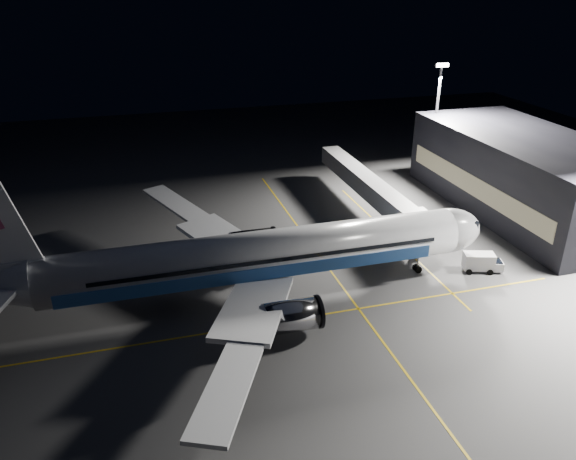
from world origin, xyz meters
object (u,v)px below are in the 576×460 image
at_px(safety_cone_a, 282,254).
at_px(safety_cone_c, 288,269).
at_px(jet_bridge, 372,189).
at_px(safety_cone_b, 215,260).
at_px(airliner, 250,257).
at_px(service_truck, 482,262).
at_px(baggage_tug, 241,259).
at_px(floodlight_mast_north, 437,111).

xyz_separation_m(safety_cone_a, safety_cone_c, (-0.36, -4.31, 0.03)).
xyz_separation_m(jet_bridge, safety_cone_b, (-25.72, -8.34, -4.27)).
bearing_deg(airliner, service_truck, -4.15).
height_order(baggage_tug, safety_cone_a, baggage_tug).
height_order(floodlight_mast_north, service_truck, floodlight_mast_north).
bearing_deg(jet_bridge, baggage_tug, -156.08).
relative_size(service_truck, safety_cone_c, 8.19).
bearing_deg(baggage_tug, safety_cone_c, -17.92).
distance_m(service_truck, safety_cone_a, 25.81).
height_order(jet_bridge, baggage_tug, jet_bridge).
height_order(airliner, safety_cone_c, airliner).
distance_m(airliner, jet_bridge, 29.31).
bearing_deg(floodlight_mast_north, safety_cone_b, -153.00).
height_order(jet_bridge, safety_cone_b, jet_bridge).
distance_m(jet_bridge, safety_cone_a, 19.60).
height_order(airliner, baggage_tug, airliner).
bearing_deg(safety_cone_c, airliner, -141.16).
bearing_deg(service_truck, jet_bridge, 125.36).
relative_size(airliner, safety_cone_b, 97.73).
relative_size(airliner, baggage_tug, 22.52).
distance_m(jet_bridge, safety_cone_c, 22.19).
bearing_deg(safety_cone_b, service_truck, -20.26).
bearing_deg(safety_cone_a, jet_bridge, 28.18).
bearing_deg(safety_cone_c, baggage_tug, 149.11).
height_order(jet_bridge, floodlight_mast_north, floodlight_mast_north).
relative_size(jet_bridge, safety_cone_c, 54.26).
distance_m(floodlight_mast_north, safety_cone_b, 50.52).
bearing_deg(safety_cone_c, safety_cone_a, 85.21).
relative_size(jet_bridge, safety_cone_a, 59.79).
relative_size(airliner, jet_bridge, 1.79).
xyz_separation_m(service_truck, safety_cone_b, (-32.11, 11.85, -1.01)).
bearing_deg(airliner, safety_cone_b, 105.22).
height_order(floodlight_mast_north, safety_cone_c, floodlight_mast_north).
height_order(baggage_tug, safety_cone_b, baggage_tug).
relative_size(baggage_tug, safety_cone_c, 4.31).
xyz_separation_m(jet_bridge, baggage_tug, (-22.69, -10.06, -3.79)).
bearing_deg(airliner, safety_cone_a, 55.42).
relative_size(safety_cone_a, safety_cone_c, 0.91).
height_order(jet_bridge, safety_cone_a, jet_bridge).
bearing_deg(floodlight_mast_north, jet_bridge, -142.26).
bearing_deg(jet_bridge, safety_cone_b, -162.02).
distance_m(floodlight_mast_north, baggage_tug, 48.63).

